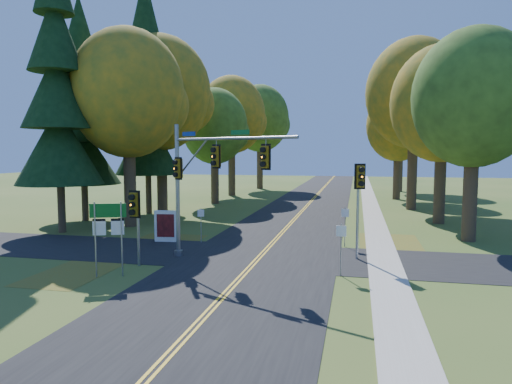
% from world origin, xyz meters
% --- Properties ---
extents(ground, '(160.00, 160.00, 0.00)m').
position_xyz_m(ground, '(0.00, 0.00, 0.00)').
color(ground, '#304F1C').
rests_on(ground, ground).
extents(road_main, '(8.00, 160.00, 0.02)m').
position_xyz_m(road_main, '(0.00, 0.00, 0.01)').
color(road_main, black).
rests_on(road_main, ground).
extents(road_cross, '(60.00, 6.00, 0.02)m').
position_xyz_m(road_cross, '(0.00, 2.00, 0.01)').
color(road_cross, black).
rests_on(road_cross, ground).
extents(centerline_left, '(0.10, 160.00, 0.01)m').
position_xyz_m(centerline_left, '(-0.10, 0.00, 0.03)').
color(centerline_left, gold).
rests_on(centerline_left, road_main).
extents(centerline_right, '(0.10, 160.00, 0.01)m').
position_xyz_m(centerline_right, '(0.10, 0.00, 0.03)').
color(centerline_right, gold).
rests_on(centerline_right, road_main).
extents(sidewalk_east, '(1.60, 160.00, 0.06)m').
position_xyz_m(sidewalk_east, '(6.20, 0.00, 0.03)').
color(sidewalk_east, '#9E998E').
rests_on(sidewalk_east, ground).
extents(leaf_patch_w_near, '(4.00, 6.00, 0.00)m').
position_xyz_m(leaf_patch_w_near, '(-6.50, 4.00, 0.01)').
color(leaf_patch_w_near, brown).
rests_on(leaf_patch_w_near, ground).
extents(leaf_patch_e, '(3.50, 8.00, 0.00)m').
position_xyz_m(leaf_patch_e, '(6.80, 6.00, 0.01)').
color(leaf_patch_e, brown).
rests_on(leaf_patch_e, ground).
extents(leaf_patch_w_far, '(3.00, 5.00, 0.00)m').
position_xyz_m(leaf_patch_w_far, '(-7.50, -3.00, 0.01)').
color(leaf_patch_w_far, brown).
rests_on(leaf_patch_w_far, ground).
extents(tree_w_a, '(8.00, 8.00, 14.15)m').
position_xyz_m(tree_w_a, '(-11.13, 9.38, 9.49)').
color(tree_w_a, '#38281C').
rests_on(tree_w_a, ground).
extents(tree_e_a, '(7.20, 7.20, 12.73)m').
position_xyz_m(tree_e_a, '(11.57, 8.77, 8.53)').
color(tree_e_a, '#38281C').
rests_on(tree_e_a, ground).
extents(tree_w_b, '(8.60, 8.60, 15.38)m').
position_xyz_m(tree_w_b, '(-11.72, 16.29, 10.37)').
color(tree_w_b, '#38281C').
rests_on(tree_w_b, ground).
extents(tree_e_b, '(7.60, 7.60, 13.33)m').
position_xyz_m(tree_e_b, '(10.97, 15.58, 8.90)').
color(tree_e_b, '#38281C').
rests_on(tree_e_b, ground).
extents(tree_w_c, '(6.80, 6.80, 11.91)m').
position_xyz_m(tree_w_c, '(-9.54, 24.47, 7.94)').
color(tree_w_c, '#38281C').
rests_on(tree_w_c, ground).
extents(tree_e_c, '(8.80, 8.80, 15.79)m').
position_xyz_m(tree_e_c, '(9.88, 23.69, 10.66)').
color(tree_e_c, '#38281C').
rests_on(tree_e_c, ground).
extents(tree_w_d, '(8.20, 8.20, 14.56)m').
position_xyz_m(tree_w_d, '(-10.13, 33.18, 9.78)').
color(tree_w_d, '#38281C').
rests_on(tree_w_d, ground).
extents(tree_e_d, '(7.00, 7.00, 12.32)m').
position_xyz_m(tree_e_d, '(9.26, 32.87, 8.24)').
color(tree_e_d, '#38281C').
rests_on(tree_e_d, ground).
extents(tree_w_e, '(8.40, 8.40, 14.97)m').
position_xyz_m(tree_w_e, '(-8.92, 44.09, 10.07)').
color(tree_w_e, '#38281C').
rests_on(tree_w_e, ground).
extents(tree_e_e, '(7.80, 7.80, 13.74)m').
position_xyz_m(tree_e_e, '(10.47, 43.58, 9.19)').
color(tree_e_e, '#38281C').
rests_on(tree_e_e, ground).
extents(pine_a, '(5.60, 5.60, 19.48)m').
position_xyz_m(pine_a, '(-14.50, 6.00, 9.18)').
color(pine_a, '#38281C').
rests_on(pine_a, ground).
extents(pine_b, '(5.60, 5.60, 17.31)m').
position_xyz_m(pine_b, '(-16.00, 11.00, 8.16)').
color(pine_b, '#38281C').
rests_on(pine_b, ground).
extents(pine_c, '(5.60, 5.60, 20.56)m').
position_xyz_m(pine_c, '(-13.00, 16.00, 9.69)').
color(pine_c, '#38281C').
rests_on(pine_c, ground).
extents(traffic_mast, '(6.85, 3.35, 6.81)m').
position_xyz_m(traffic_mast, '(-2.54, 0.36, 4.38)').
color(traffic_mast, gray).
rests_on(traffic_mast, ground).
extents(east_signal_pole, '(0.54, 0.65, 4.84)m').
position_xyz_m(east_signal_pole, '(4.95, 2.29, 3.67)').
color(east_signal_pole, '#969A9F').
rests_on(east_signal_pole, ground).
extents(ped_signal_pole, '(0.57, 0.66, 3.63)m').
position_xyz_m(ped_signal_pole, '(-5.27, -1.40, 2.70)').
color(ped_signal_pole, gray).
rests_on(ped_signal_pole, ground).
extents(route_sign_cluster, '(1.44, 0.60, 3.28)m').
position_xyz_m(route_sign_cluster, '(-5.62, -3.19, 2.31)').
color(route_sign_cluster, gray).
rests_on(route_sign_cluster, ground).
extents(info_kiosk, '(1.39, 0.35, 1.90)m').
position_xyz_m(info_kiosk, '(-6.33, 4.45, 0.95)').
color(info_kiosk, white).
rests_on(info_kiosk, ground).
extents(reg_sign_e_north, '(0.43, 0.11, 2.27)m').
position_xyz_m(reg_sign_e_north, '(4.21, 5.33, 1.55)').
color(reg_sign_e_north, gray).
rests_on(reg_sign_e_north, ground).
extents(reg_sign_e_south, '(0.44, 0.08, 2.30)m').
position_xyz_m(reg_sign_e_south, '(4.20, -0.89, 1.57)').
color(reg_sign_e_south, gray).
rests_on(reg_sign_e_south, ground).
extents(reg_sign_w, '(0.39, 0.10, 2.06)m').
position_xyz_m(reg_sign_w, '(-4.20, 4.70, 1.41)').
color(reg_sign_w, gray).
rests_on(reg_sign_w, ground).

